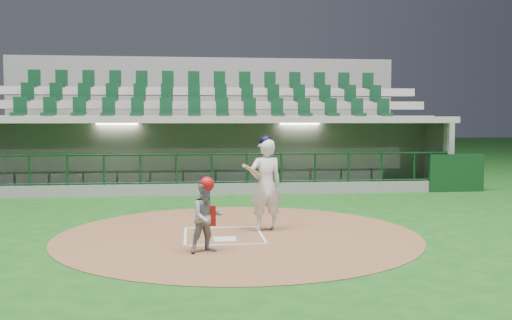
{
  "coord_description": "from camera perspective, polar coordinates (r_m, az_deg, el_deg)",
  "views": [
    {
      "loc": [
        -0.62,
        -11.41,
        2.29
      ],
      "look_at": [
        0.98,
        2.6,
        1.3
      ],
      "focal_mm": 40.0,
      "sensor_mm": 36.0,
      "label": 1
    }
  ],
  "objects": [
    {
      "name": "home_plate",
      "position": [
        10.96,
        -3.14,
        -7.93
      ],
      "size": [
        0.43,
        0.43,
        0.02
      ],
      "primitive_type": "cube",
      "color": "silver",
      "rests_on": "dirt_circle"
    },
    {
      "name": "batter",
      "position": [
        11.74,
        0.95,
        -2.34
      ],
      "size": [
        0.92,
        0.93,
        1.97
      ],
      "color": "white",
      "rests_on": "dirt_circle"
    },
    {
      "name": "seating_deck",
      "position": [
        22.34,
        -4.91,
        1.78
      ],
      "size": [
        17.0,
        6.72,
        5.15
      ],
      "color": "gray",
      "rests_on": "ground"
    },
    {
      "name": "ground",
      "position": [
        11.65,
        -3.35,
        -7.32
      ],
      "size": [
        120.0,
        120.0,
        0.0
      ],
      "primitive_type": "plane",
      "color": "#154915",
      "rests_on": "ground"
    },
    {
      "name": "catcher",
      "position": [
        9.88,
        -4.94,
        -5.53
      ],
      "size": [
        0.73,
        0.65,
        1.31
      ],
      "color": "gray",
      "rests_on": "dirt_circle"
    },
    {
      "name": "dugout_structure",
      "position": [
        19.3,
        -4.22,
        0.07
      ],
      "size": [
        16.4,
        3.7,
        3.0
      ],
      "color": "slate",
      "rests_on": "ground"
    },
    {
      "name": "dirt_circle",
      "position": [
        11.47,
        -1.78,
        -7.46
      ],
      "size": [
        7.2,
        7.2,
        0.01
      ],
      "primitive_type": "cylinder",
      "color": "brown",
      "rests_on": "ground"
    },
    {
      "name": "batter_box_chalk",
      "position": [
        11.35,
        -3.26,
        -7.53
      ],
      "size": [
        1.55,
        1.8,
        0.01
      ],
      "color": "white",
      "rests_on": "ground"
    }
  ]
}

